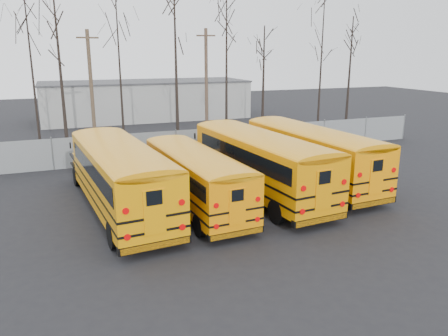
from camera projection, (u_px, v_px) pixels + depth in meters
name	position (u px, v px, depth m)	size (l,w,h in m)	color
ground	(247.00, 218.00, 19.60)	(120.00, 120.00, 0.00)	black
fence	(176.00, 145.00, 30.14)	(40.00, 0.04, 2.00)	gray
distant_building	(146.00, 100.00, 48.59)	(22.00, 8.00, 4.00)	#9B9B96
bus_a	(119.00, 172.00, 19.83)	(3.74, 12.02, 3.31)	black
bus_b	(194.00, 174.00, 20.49)	(2.98, 10.39, 2.87)	black
bus_c	(258.00, 158.00, 22.26)	(3.75, 12.14, 3.35)	black
bus_d	(309.00, 150.00, 24.24)	(3.41, 11.83, 3.27)	black
utility_pole_left	(91.00, 90.00, 32.21)	(1.57, 0.28, 8.79)	brown
utility_pole_right	(206.00, 81.00, 38.22)	(1.61, 0.55, 9.17)	brown
tree_2	(32.00, 65.00, 30.56)	(0.26, 0.26, 12.60)	black
tree_3	(61.00, 79.00, 27.95)	(0.26, 0.26, 11.05)	black
tree_4	(120.00, 73.00, 31.36)	(0.26, 0.26, 11.44)	black
tree_5	(176.00, 70.00, 31.62)	(0.26, 0.26, 11.88)	black
tree_6	(226.00, 70.00, 33.11)	(0.26, 0.26, 11.73)	black
tree_7	(263.00, 84.00, 36.46)	(0.26, 0.26, 9.28)	black
tree_8	(321.00, 70.00, 36.34)	(0.26, 0.26, 11.53)	black
tree_9	(349.00, 76.00, 39.00)	(0.26, 0.26, 10.21)	black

